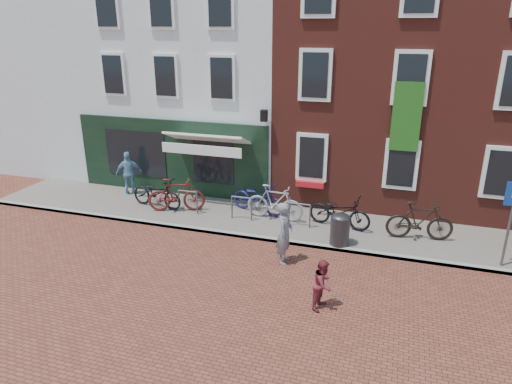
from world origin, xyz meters
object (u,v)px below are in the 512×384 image
(litter_bin, at_px, (340,228))
(bicycle_5, at_px, (420,221))
(bicycle_2, at_px, (258,198))
(bicycle_3, at_px, (275,202))
(boy, at_px, (323,284))
(woman, at_px, (285,233))
(bicycle_4, at_px, (340,211))
(cafe_person, at_px, (129,173))
(bicycle_1, at_px, (176,195))
(bicycle_0, at_px, (157,193))

(litter_bin, bearing_deg, bicycle_5, 25.95)
(bicycle_2, height_order, bicycle_3, bicycle_3)
(litter_bin, bearing_deg, boy, -89.01)
(bicycle_3, xyz_separation_m, bicycle_5, (4.66, -0.18, 0.00))
(woman, height_order, bicycle_2, woman)
(litter_bin, height_order, bicycle_3, bicycle_3)
(bicycle_3, bearing_deg, litter_bin, -113.64)
(litter_bin, height_order, bicycle_5, bicycle_5)
(bicycle_4, bearing_deg, woman, 168.11)
(litter_bin, distance_m, cafe_person, 8.70)
(woman, relative_size, boy, 1.44)
(bicycle_1, bearing_deg, cafe_person, 47.05)
(litter_bin, height_order, bicycle_0, bicycle_0)
(bicycle_0, height_order, bicycle_5, bicycle_5)
(bicycle_3, relative_size, bicycle_5, 1.00)
(cafe_person, relative_size, bicycle_1, 0.85)
(bicycle_2, distance_m, bicycle_3, 0.82)
(bicycle_0, bearing_deg, litter_bin, -90.60)
(bicycle_3, height_order, bicycle_5, same)
(bicycle_0, xyz_separation_m, bicycle_5, (9.01, 0.05, 0.06))
(woman, distance_m, bicycle_5, 4.41)
(cafe_person, bearing_deg, bicycle_5, 141.64)
(bicycle_2, bearing_deg, woman, -133.49)
(bicycle_0, relative_size, bicycle_5, 1.03)
(cafe_person, relative_size, bicycle_0, 0.82)
(boy, distance_m, bicycle_5, 4.92)
(bicycle_2, bearing_deg, bicycle_1, 121.14)
(bicycle_0, bearing_deg, bicycle_2, -72.22)
(litter_bin, xyz_separation_m, bicycle_5, (2.27, 1.11, 0.05))
(bicycle_0, distance_m, bicycle_3, 4.36)
(woman, distance_m, boy, 2.38)
(cafe_person, xyz_separation_m, bicycle_5, (10.73, -0.90, -0.24))
(cafe_person, xyz_separation_m, bicycle_0, (1.72, -0.95, -0.30))
(boy, height_order, bicycle_4, boy)
(boy, height_order, cafe_person, cafe_person)
(boy, relative_size, bicycle_4, 0.60)
(woman, bearing_deg, bicycle_1, 62.95)
(bicycle_2, bearing_deg, boy, -130.67)
(bicycle_0, height_order, bicycle_2, same)
(cafe_person, distance_m, bicycle_5, 10.77)
(bicycle_0, bearing_deg, cafe_person, 69.40)
(cafe_person, bearing_deg, bicycle_1, 124.02)
(litter_bin, bearing_deg, bicycle_3, 151.67)
(bicycle_1, bearing_deg, bicycle_3, -105.07)
(bicycle_3, bearing_deg, cafe_person, 87.92)
(bicycle_0, distance_m, bicycle_1, 0.85)
(litter_bin, bearing_deg, cafe_person, 166.66)
(bicycle_0, bearing_deg, bicycle_4, -79.60)
(woman, bearing_deg, bicycle_3, 21.15)
(bicycle_2, distance_m, bicycle_5, 5.41)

